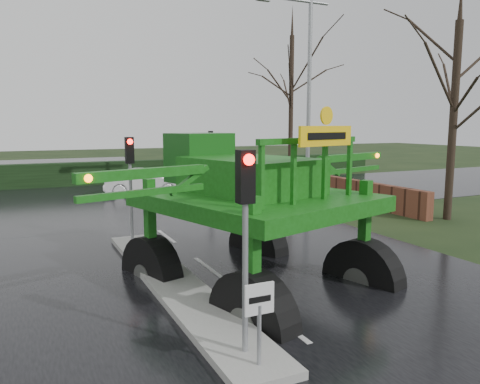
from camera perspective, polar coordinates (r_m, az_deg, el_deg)
name	(u,v)px	position (r m, az deg, el deg)	size (l,w,h in m)	color
ground	(282,324)	(9.68, 5.12, -15.68)	(140.00, 140.00, 0.00)	black
road_main	(152,226)	(18.60, -10.72, -4.07)	(14.00, 80.00, 0.02)	black
road_cross	(121,203)	(24.36, -14.31, -1.28)	(80.00, 12.00, 0.02)	black
median_island	(173,283)	(11.74, -8.12, -10.93)	(1.20, 10.00, 0.16)	gray
hedge_row	(96,173)	(32.09, -17.13, 2.19)	(44.00, 0.90, 1.50)	black
brick_wall	(298,181)	(28.18, 7.08, 1.40)	(0.40, 20.00, 1.20)	#592D1E
keep_left_sign	(259,311)	(7.48, 2.37, -14.28)	(0.50, 0.07, 1.35)	gray
traffic_signal_near	(246,209)	(7.47, 0.68, -2.03)	(0.26, 0.33, 3.52)	gray
traffic_signal_mid	(130,166)	(15.50, -13.26, 3.09)	(0.26, 0.33, 3.52)	gray
traffic_signal_far	(211,146)	(29.77, -3.60, 5.65)	(0.26, 0.33, 3.52)	gray
street_light_right	(304,81)	(23.47, 7.80, 13.21)	(3.85, 0.30, 10.00)	gray
tree_right_near	(455,92)	(21.07, 24.74, 10.96)	(5.60, 5.60, 9.64)	black
tree_right_far	(291,87)	(33.65, 6.27, 12.57)	(7.00, 7.00, 12.05)	black
crop_sprayer	(244,196)	(9.16, 0.55, -0.46)	(9.26, 6.98, 5.36)	black
white_sedan	(145,195)	(26.79, -11.48, -0.35)	(1.53, 4.40, 1.45)	silver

